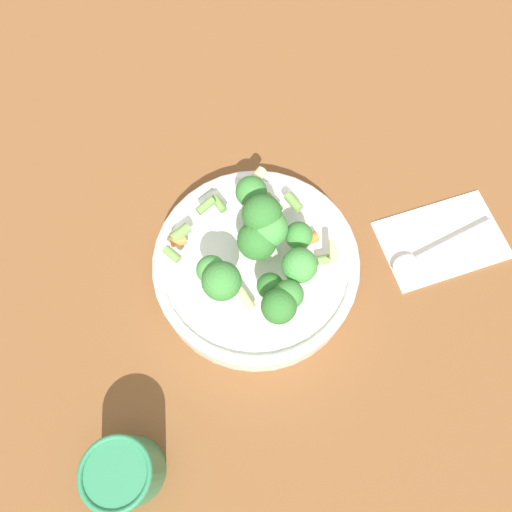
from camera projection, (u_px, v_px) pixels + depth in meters
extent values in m
plane|color=brown|center=(256.00, 273.00, 0.66)|extent=(3.00, 3.00, 0.00)
cylinder|color=white|center=(256.00, 267.00, 0.64)|extent=(0.26, 0.26, 0.04)
torus|color=white|center=(256.00, 261.00, 0.62)|extent=(0.26, 0.26, 0.01)
cylinder|color=#8CB766|center=(257.00, 251.00, 0.61)|extent=(0.02, 0.02, 0.02)
sphere|color=#33722D|center=(258.00, 240.00, 0.58)|extent=(0.05, 0.05, 0.05)
cylinder|color=#8CB766|center=(213.00, 276.00, 0.57)|extent=(0.01, 0.01, 0.02)
sphere|color=#479342|center=(211.00, 270.00, 0.55)|extent=(0.03, 0.03, 0.03)
cylinder|color=#8CB766|center=(268.00, 238.00, 0.60)|extent=(0.02, 0.02, 0.02)
sphere|color=#479342|center=(268.00, 228.00, 0.57)|extent=(0.05, 0.05, 0.05)
cylinder|color=#8CB766|center=(270.00, 292.00, 0.59)|extent=(0.01, 0.01, 0.02)
sphere|color=#33722D|center=(270.00, 286.00, 0.57)|extent=(0.03, 0.03, 0.03)
cylinder|color=#8CB766|center=(258.00, 225.00, 0.60)|extent=(0.02, 0.02, 0.02)
sphere|color=#33722D|center=(258.00, 213.00, 0.57)|extent=(0.05, 0.05, 0.05)
cylinder|color=#8CB766|center=(288.00, 300.00, 0.57)|extent=(0.01, 0.01, 0.01)
sphere|color=#3D8438|center=(289.00, 295.00, 0.55)|extent=(0.03, 0.03, 0.03)
cylinder|color=#8CB766|center=(297.00, 243.00, 0.61)|extent=(0.01, 0.01, 0.01)
sphere|color=#3D8438|center=(299.00, 236.00, 0.59)|extent=(0.03, 0.03, 0.03)
cylinder|color=#8CB766|center=(278.00, 312.00, 0.56)|extent=(0.01, 0.01, 0.02)
sphere|color=#33722D|center=(279.00, 306.00, 0.54)|extent=(0.04, 0.04, 0.04)
cylinder|color=#8CB766|center=(298.00, 273.00, 0.58)|extent=(0.01, 0.01, 0.02)
sphere|color=#479342|center=(300.00, 265.00, 0.56)|extent=(0.04, 0.04, 0.04)
cylinder|color=#8CB766|center=(266.00, 216.00, 0.62)|extent=(0.01, 0.01, 0.01)
sphere|color=#479342|center=(266.00, 209.00, 0.60)|extent=(0.03, 0.03, 0.03)
cylinder|color=#8CB766|center=(223.00, 289.00, 0.56)|extent=(0.02, 0.02, 0.02)
sphere|color=#3D8438|center=(222.00, 281.00, 0.54)|extent=(0.04, 0.04, 0.04)
cylinder|color=#8CB766|center=(251.00, 201.00, 0.63)|extent=(0.01, 0.01, 0.02)
sphere|color=#3D8438|center=(251.00, 192.00, 0.60)|extent=(0.04, 0.04, 0.04)
cylinder|color=orange|center=(179.00, 238.00, 0.62)|extent=(0.02, 0.02, 0.01)
cylinder|color=#729E4C|center=(273.00, 203.00, 0.62)|extent=(0.03, 0.03, 0.01)
cylinder|color=#729E4C|center=(172.00, 254.00, 0.59)|extent=(0.02, 0.02, 0.01)
cylinder|color=beige|center=(333.00, 251.00, 0.59)|extent=(0.03, 0.01, 0.01)
cylinder|color=#729E4C|center=(327.00, 259.00, 0.61)|extent=(0.02, 0.03, 0.01)
cylinder|color=#729E4C|center=(219.00, 204.00, 0.62)|extent=(0.02, 0.02, 0.01)
cylinder|color=beige|center=(256.00, 178.00, 0.62)|extent=(0.03, 0.02, 0.01)
cylinder|color=#729E4C|center=(180.00, 233.00, 0.61)|extent=(0.03, 0.03, 0.01)
cylinder|color=#729E4C|center=(205.00, 206.00, 0.61)|extent=(0.03, 0.02, 0.01)
cylinder|color=beige|center=(250.00, 300.00, 0.59)|extent=(0.03, 0.03, 0.01)
cylinder|color=#729E4C|center=(294.00, 202.00, 0.62)|extent=(0.03, 0.03, 0.01)
cylinder|color=orange|center=(307.00, 240.00, 0.62)|extent=(0.03, 0.03, 0.01)
cylinder|color=#2D7F51|center=(125.00, 472.00, 0.53)|extent=(0.08, 0.08, 0.08)
torus|color=#2D7F51|center=(115.00, 474.00, 0.50)|extent=(0.08, 0.08, 0.01)
cube|color=white|center=(442.00, 240.00, 0.68)|extent=(0.18, 0.20, 0.01)
cylinder|color=silver|center=(454.00, 239.00, 0.67)|extent=(0.08, 0.10, 0.01)
ellipsoid|color=silver|center=(405.00, 264.00, 0.65)|extent=(0.04, 0.04, 0.01)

